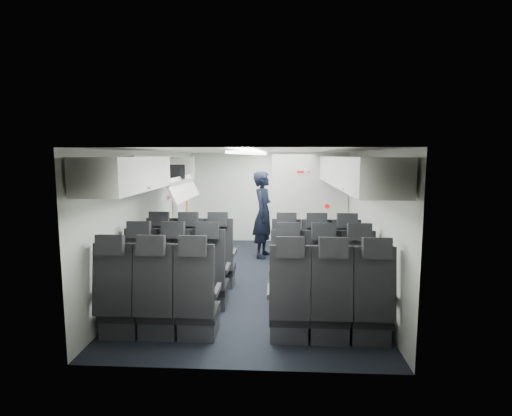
# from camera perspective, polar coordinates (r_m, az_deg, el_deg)

# --- Properties ---
(cabin_shell) EXTENTS (3.41, 6.01, 2.16)m
(cabin_shell) POSITION_cam_1_polar(r_m,az_deg,el_deg) (6.71, -0.19, -0.66)
(cabin_shell) COLOR black
(cabin_shell) RESTS_ON ground
(seat_row_front) EXTENTS (3.33, 0.56, 1.24)m
(seat_row_front) POSITION_cam_1_polar(r_m,az_deg,el_deg) (6.34, -0.46, -7.81)
(seat_row_front) COLOR black
(seat_row_front) RESTS_ON cabin_shell
(seat_row_mid) EXTENTS (3.33, 0.56, 1.24)m
(seat_row_mid) POSITION_cam_1_polar(r_m,az_deg,el_deg) (5.48, -1.06, -10.29)
(seat_row_mid) COLOR black
(seat_row_mid) RESTS_ON cabin_shell
(seat_row_rear) EXTENTS (3.33, 0.56, 1.24)m
(seat_row_rear) POSITION_cam_1_polar(r_m,az_deg,el_deg) (4.63, -1.89, -13.68)
(seat_row_rear) COLOR black
(seat_row_rear) RESTS_ON cabin_shell
(overhead_bin_left_rear) EXTENTS (0.53, 1.80, 0.40)m
(overhead_bin_left_rear) POSITION_cam_1_polar(r_m,az_deg,el_deg) (4.97, -17.97, 4.65)
(overhead_bin_left_rear) COLOR silver
(overhead_bin_left_rear) RESTS_ON cabin_shell
(overhead_bin_left_front_open) EXTENTS (0.64, 1.70, 0.72)m
(overhead_bin_left_front_open) POSITION_cam_1_polar(r_m,az_deg,el_deg) (6.65, -12.86, 4.38)
(overhead_bin_left_front_open) COLOR #9E9E93
(overhead_bin_left_front_open) RESTS_ON cabin_shell
(overhead_bin_right_rear) EXTENTS (0.53, 1.80, 0.40)m
(overhead_bin_right_rear) POSITION_cam_1_polar(r_m,az_deg,el_deg) (4.75, 15.53, 4.62)
(overhead_bin_right_rear) COLOR silver
(overhead_bin_right_rear) RESTS_ON cabin_shell
(overhead_bin_right_front) EXTENTS (0.53, 1.70, 0.40)m
(overhead_bin_right_front) POSITION_cam_1_polar(r_m,az_deg,el_deg) (6.47, 12.21, 5.41)
(overhead_bin_right_front) COLOR silver
(overhead_bin_right_front) RESTS_ON cabin_shell
(bulkhead_partition) EXTENTS (1.40, 0.15, 2.13)m
(bulkhead_partition) POSITION_cam_1_polar(r_m,az_deg,el_deg) (7.53, 7.64, -0.22)
(bulkhead_partition) COLOR silver
(bulkhead_partition) RESTS_ON cabin_shell
(galley_unit) EXTENTS (0.85, 0.52, 1.90)m
(galley_unit) POSITION_cam_1_polar(r_m,az_deg,el_deg) (9.44, 6.54, 0.58)
(galley_unit) COLOR #939399
(galley_unit) RESTS_ON cabin_shell
(boarding_door) EXTENTS (0.12, 1.27, 1.86)m
(boarding_door) POSITION_cam_1_polar(r_m,az_deg,el_deg) (8.51, -10.66, -0.22)
(boarding_door) COLOR silver
(boarding_door) RESTS_ON cabin_shell
(flight_attendant) EXTENTS (0.57, 0.73, 1.77)m
(flight_attendant) POSITION_cam_1_polar(r_m,az_deg,el_deg) (8.15, 1.10, -0.93)
(flight_attendant) COLOR black
(flight_attendant) RESTS_ON ground
(carry_on_bag) EXTENTS (0.44, 0.36, 0.23)m
(carry_on_bag) POSITION_cam_1_polar(r_m,az_deg,el_deg) (6.79, -11.77, 5.11)
(carry_on_bag) COLOR black
(carry_on_bag) RESTS_ON overhead_bin_left_front_open
(papers) EXTENTS (0.21, 0.09, 0.15)m
(papers) POSITION_cam_1_polar(r_m,az_deg,el_deg) (8.07, 2.44, 0.29)
(papers) COLOR white
(papers) RESTS_ON flight_attendant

